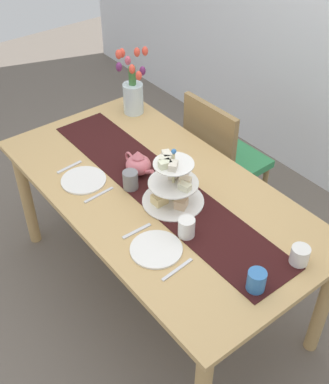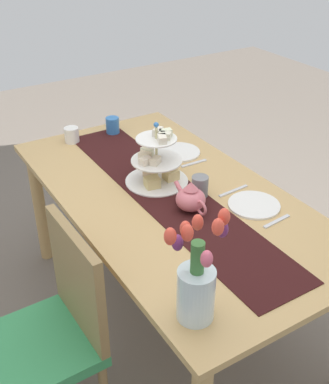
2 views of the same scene
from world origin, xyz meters
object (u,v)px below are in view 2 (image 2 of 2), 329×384
(dinner_plate_right, at_px, (178,152))
(fork_left, at_px, (277,221))
(dinner_plate_left, at_px, (254,205))
(dining_table, at_px, (171,212))
(teapot, at_px, (191,198))
(mug_orange, at_px, (113,126))
(cream_jug, at_px, (72,135))
(fork_right, at_px, (194,163))
(knife_right, at_px, (164,142))
(knife_left, at_px, (233,191))
(tulip_vase, at_px, (196,282))
(chair_left, at_px, (54,328))
(mug_grey, at_px, (200,186))
(mug_white_text, at_px, (151,151))
(tiered_cake_stand, at_px, (157,164))

(dinner_plate_right, bearing_deg, fork_left, 180.00)
(dinner_plate_left, bearing_deg, dining_table, 42.58)
(teapot, bearing_deg, mug_orange, -4.70)
(cream_jug, bearing_deg, mug_orange, -93.01)
(dinner_plate_right, relative_size, mug_orange, 2.42)
(dining_table, height_order, fork_right, fork_right)
(teapot, height_order, knife_right, teapot)
(knife_left, bearing_deg, fork_left, 180.00)
(knife_left, relative_size, dinner_plate_right, 0.74)
(dining_table, relative_size, tulip_vase, 4.32)
(chair_left, xyz_separation_m, dinner_plate_right, (0.58, -0.95, 0.26))
(chair_left, bearing_deg, mug_grey, -77.98)
(dinner_plate_right, relative_size, knife_right, 1.35)
(dinner_plate_left, xyz_separation_m, fork_right, (0.47, 0.00, -0.00))
(cream_jug, bearing_deg, dinner_plate_right, -134.75)
(fork_left, bearing_deg, dinner_plate_right, 0.00)
(mug_grey, bearing_deg, dining_table, 49.79)
(cream_jug, distance_m, dinner_plate_left, 1.12)
(knife_left, xyz_separation_m, mug_white_text, (0.48, 0.16, 0.04))
(dining_table, xyz_separation_m, cream_jug, (0.76, 0.17, 0.14))
(fork_left, bearing_deg, teapot, 44.26)
(chair_left, bearing_deg, fork_right, -65.13)
(knife_right, height_order, mug_orange, mug_orange)
(knife_right, bearing_deg, teapot, 157.97)
(tiered_cake_stand, height_order, knife_left, tiered_cake_stand)
(mug_orange, bearing_deg, fork_right, -161.79)
(knife_left, bearing_deg, chair_left, 97.14)
(mug_orange, bearing_deg, mug_grey, -178.15)
(chair_left, relative_size, mug_orange, 9.58)
(tiered_cake_stand, bearing_deg, tulip_vase, 157.27)
(chair_left, relative_size, tiered_cake_stand, 2.99)
(chair_left, bearing_deg, teapot, -82.32)
(knife_right, xyz_separation_m, mug_orange, (0.27, 0.18, 0.04))
(cream_jug, xyz_separation_m, dinner_plate_right, (-0.42, -0.43, -0.04))
(cream_jug, height_order, fork_left, cream_jug)
(dinner_plate_right, xyz_separation_m, mug_orange, (0.41, 0.18, 0.04))
(tiered_cake_stand, height_order, knife_right, tiered_cake_stand)
(teapot, height_order, mug_grey, teapot)
(chair_left, height_order, fork_left, chair_left)
(knife_right, height_order, mug_white_text, mug_white_text)
(dining_table, relative_size, dinner_plate_right, 7.69)
(tiered_cake_stand, height_order, mug_orange, tiered_cake_stand)
(fork_left, height_order, knife_right, same)
(knife_left, distance_m, dinner_plate_right, 0.47)
(tulip_vase, xyz_separation_m, cream_jug, (1.44, -0.17, -0.10))
(fork_left, bearing_deg, fork_right, 0.00)
(dining_table, distance_m, dinner_plate_left, 0.39)
(teapot, xyz_separation_m, knife_right, (0.64, -0.26, -0.06))
(tiered_cake_stand, bearing_deg, mug_white_text, -24.21)
(dining_table, distance_m, tulip_vase, 0.80)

